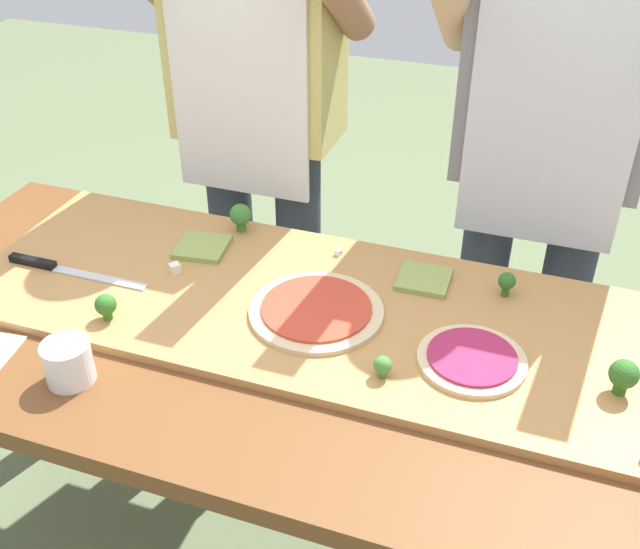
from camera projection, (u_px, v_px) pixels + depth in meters
prep_table at (271, 374)px, 1.47m from camera, size 1.67×0.76×0.77m
cutting_board at (312, 306)px, 1.47m from camera, size 1.41×0.51×0.02m
chefs_knife at (58, 268)px, 1.56m from camera, size 0.33×0.02×0.02m
pizza_whole_beet_magenta at (472, 359)px, 1.31m from camera, size 0.19×0.19×0.02m
pizza_whole_tomato_red at (316, 310)px, 1.43m from camera, size 0.26×0.26×0.02m
pizza_slice_far_left at (424, 279)px, 1.52m from camera, size 0.11×0.11×0.01m
pizza_slice_center at (202, 247)px, 1.62m from camera, size 0.12×0.12×0.01m
broccoli_floret_back_mid at (241, 216)px, 1.67m from camera, size 0.05×0.05×0.07m
broccoli_floret_back_left at (507, 282)px, 1.47m from camera, size 0.04×0.04×0.05m
broccoli_floret_front_mid at (383, 366)px, 1.27m from camera, size 0.03×0.03×0.04m
broccoli_floret_back_right at (106, 305)px, 1.40m from camera, size 0.04×0.04×0.05m
broccoli_floret_front_right at (624, 375)px, 1.23m from camera, size 0.05×0.05×0.07m
cheese_crumble_a at (175, 268)px, 1.55m from camera, size 0.03×0.03×0.02m
cheese_crumble_c at (338, 252)px, 1.61m from camera, size 0.02×0.02×0.01m
flour_cup at (69, 364)px, 1.29m from camera, size 0.08×0.08×0.08m
cook_left at (257, 98)px, 1.81m from camera, size 0.54×0.39×1.67m
cook_right at (550, 136)px, 1.61m from camera, size 0.54×0.39×1.67m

